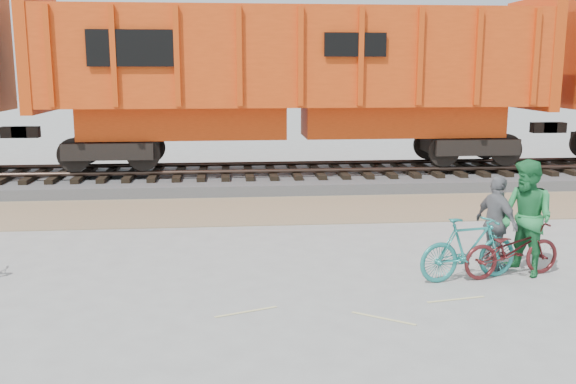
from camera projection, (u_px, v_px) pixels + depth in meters
name	position (u px, v px, depth m)	size (l,w,h in m)	color
ground	(312.00, 290.00, 9.56)	(120.00, 120.00, 0.00)	#9E9E99
gravel_strip	(281.00, 210.00, 14.93)	(120.00, 3.00, 0.02)	#9A7F60
ballast_bed	(271.00, 179.00, 18.33)	(120.00, 4.00, 0.30)	slate
track	(271.00, 167.00, 18.27)	(120.00, 2.60, 0.24)	black
hopper_car_center	(294.00, 77.00, 17.85)	(14.00, 3.13, 4.65)	black
bicycle_teal	(469.00, 249.00, 9.92)	(0.47, 1.67, 1.00)	teal
bicycle_maroon	(512.00, 249.00, 10.10)	(0.59, 1.68, 0.88)	#54191A
person_man	(527.00, 218.00, 10.13)	(0.90, 0.70, 1.85)	#257E42
person_woman	(497.00, 223.00, 10.42)	(0.91, 0.38, 1.55)	slate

